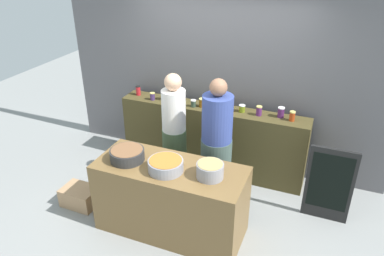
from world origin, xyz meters
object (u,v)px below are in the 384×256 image
(preserve_jar_5, at_px, (193,103))
(preserve_jar_10, at_px, (242,108))
(preserve_jar_0, at_px, (138,90))
(preserve_jar_7, at_px, (211,104))
(bread_crate, at_px, (80,196))
(preserve_jar_4, at_px, (181,98))
(preserve_jar_3, at_px, (171,98))
(preserve_jar_6, at_px, (202,103))
(cooking_pot_left, at_px, (127,155))
(preserve_jar_1, at_px, (152,96))
(cooking_pot_right, at_px, (210,170))
(cook_in_cap, at_px, (216,151))
(preserve_jar_12, at_px, (281,112))
(preserve_jar_2, at_px, (164,96))
(cooking_pot_center, at_px, (166,165))
(preserve_jar_9, at_px, (230,107))
(preserve_jar_13, at_px, (292,116))
(preserve_jar_11, at_px, (259,111))
(chalkboard_sign, at_px, (329,185))
(preserve_jar_8, at_px, (220,106))
(cook_with_tongs, at_px, (174,138))

(preserve_jar_5, bearing_deg, preserve_jar_10, 7.30)
(preserve_jar_0, height_order, preserve_jar_7, preserve_jar_0)
(preserve_jar_10, xyz_separation_m, bread_crate, (-1.71, -1.45, -0.94))
(preserve_jar_10, relative_size, bread_crate, 0.22)
(preserve_jar_4, bearing_deg, preserve_jar_3, -156.14)
(preserve_jar_4, bearing_deg, preserve_jar_6, -8.19)
(preserve_jar_3, xyz_separation_m, cooking_pot_left, (0.11, -1.41, -0.12))
(preserve_jar_1, bearing_deg, preserve_jar_6, 3.09)
(cooking_pot_right, height_order, cook_in_cap, cook_in_cap)
(preserve_jar_10, bearing_deg, cooking_pot_right, -87.84)
(preserve_jar_7, distance_m, preserve_jar_12, 0.95)
(preserve_jar_2, bearing_deg, cooking_pot_left, -80.58)
(bread_crate, bearing_deg, preserve_jar_10, 40.22)
(cooking_pot_right, bearing_deg, preserve_jar_7, 109.29)
(preserve_jar_1, bearing_deg, cooking_pot_center, -57.86)
(preserve_jar_4, height_order, bread_crate, preserve_jar_4)
(preserve_jar_1, relative_size, preserve_jar_12, 0.79)
(preserve_jar_1, xyz_separation_m, preserve_jar_9, (1.16, 0.04, 0.00))
(preserve_jar_13, bearing_deg, preserve_jar_12, 161.94)
(preserve_jar_6, height_order, preserve_jar_7, preserve_jar_6)
(preserve_jar_4, height_order, cooking_pot_left, preserve_jar_4)
(preserve_jar_4, xyz_separation_m, preserve_jar_11, (1.14, -0.03, 0.01))
(preserve_jar_12, distance_m, bread_crate, 2.84)
(preserve_jar_11, distance_m, bread_crate, 2.60)
(preserve_jar_13, xyz_separation_m, chalkboard_sign, (0.58, -0.51, -0.58))
(preserve_jar_10, height_order, cook_in_cap, cook_in_cap)
(preserve_jar_5, bearing_deg, preserve_jar_0, 174.53)
(preserve_jar_0, distance_m, cook_in_cap, 1.70)
(preserve_jar_1, bearing_deg, preserve_jar_12, 3.48)
(preserve_jar_8, bearing_deg, chalkboard_sign, -17.03)
(preserve_jar_10, distance_m, cook_with_tongs, 1.00)
(bread_crate, bearing_deg, preserve_jar_8, 44.43)
(preserve_jar_7, height_order, cooking_pot_left, preserve_jar_7)
(preserve_jar_6, relative_size, preserve_jar_8, 1.00)
(preserve_jar_13, bearing_deg, cooking_pot_right, -113.62)
(bread_crate, bearing_deg, cooking_pot_right, 0.56)
(preserve_jar_1, bearing_deg, preserve_jar_3, 6.18)
(preserve_jar_7, bearing_deg, preserve_jar_5, -169.61)
(preserve_jar_4, bearing_deg, cook_with_tongs, -74.56)
(preserve_jar_8, bearing_deg, preserve_jar_1, -178.70)
(preserve_jar_8, bearing_deg, preserve_jar_11, 4.07)
(preserve_jar_6, distance_m, preserve_jar_7, 0.13)
(preserve_jar_0, height_order, preserve_jar_1, preserve_jar_0)
(preserve_jar_3, height_order, preserve_jar_5, preserve_jar_3)
(preserve_jar_11, bearing_deg, cooking_pot_center, -114.30)
(preserve_jar_2, height_order, preserve_jar_4, preserve_jar_2)
(preserve_jar_3, bearing_deg, preserve_jar_10, 2.95)
(preserve_jar_7, bearing_deg, preserve_jar_8, -7.76)
(preserve_jar_1, relative_size, preserve_jar_4, 1.00)
(cooking_pot_center, distance_m, cooking_pot_right, 0.49)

